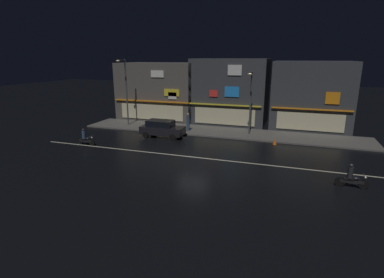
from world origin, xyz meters
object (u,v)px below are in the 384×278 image
motorcycle_lead (351,178)px  motorcycle_following (85,138)px  streetlamp_mid (250,98)px  pedestrian_on_sidewalk (188,123)px  traffic_cone (275,142)px  parked_car_near_kerb (162,128)px  streetlamp_west (125,87)px

motorcycle_lead → motorcycle_following: size_ratio=1.00×
streetlamp_mid → pedestrian_on_sidewalk: size_ratio=3.29×
motorcycle_lead → traffic_cone: motorcycle_lead is taller
parked_car_near_kerb → motorcycle_following: 7.26m
pedestrian_on_sidewalk → parked_car_near_kerb: pedestrian_on_sidewalk is taller
streetlamp_mid → streetlamp_west: bearing=180.0°
motorcycle_following → traffic_cone: bearing=25.9°
motorcycle_lead → motorcycle_following: same height
pedestrian_on_sidewalk → traffic_cone: pedestrian_on_sidewalk is taller
streetlamp_mid → motorcycle_lead: bearing=-53.9°
motorcycle_following → streetlamp_mid: bearing=37.5°
streetlamp_mid → motorcycle_following: (-13.45, -8.08, -3.22)m
streetlamp_mid → pedestrian_on_sidewalk: bearing=-176.0°
pedestrian_on_sidewalk → parked_car_near_kerb: (-1.76, -2.76, -0.15)m
pedestrian_on_sidewalk → traffic_cone: 9.28m
streetlamp_west → parked_car_near_kerb: (5.81, -3.21, -3.58)m
pedestrian_on_sidewalk → motorcycle_following: size_ratio=0.99×
traffic_cone → pedestrian_on_sidewalk: bearing=167.8°
streetlamp_west → motorcycle_lead: (21.62, -10.61, -3.82)m
streetlamp_mid → traffic_cone: (2.72, -2.39, -3.58)m
streetlamp_west → motorcycle_following: streetlamp_west is taller
parked_car_near_kerb → motorcycle_lead: (15.81, -7.39, -0.24)m
streetlamp_west → parked_car_near_kerb: bearing=-28.9°
motorcycle_lead → traffic_cone: 9.62m
pedestrian_on_sidewalk → motorcycle_following: bearing=-133.9°
parked_car_near_kerb → motorcycle_following: size_ratio=2.26×
motorcycle_following → streetlamp_west: bearing=99.7°
parked_car_near_kerb → streetlamp_mid: bearing=-158.4°
streetlamp_mid → parked_car_near_kerb: (-8.09, -3.20, -2.99)m
streetlamp_mid → pedestrian_on_sidewalk: 6.94m
parked_car_near_kerb → motorcycle_following: parked_car_near_kerb is taller
parked_car_near_kerb → streetlamp_west: bearing=-28.9°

